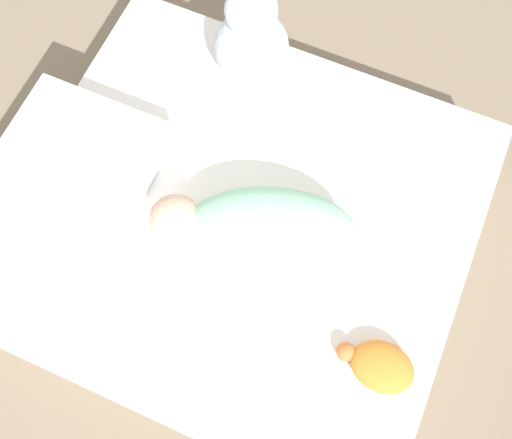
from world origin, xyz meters
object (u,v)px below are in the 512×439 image
at_px(bunny_plush, 251,38).
at_px(swaddled_baby, 258,225).
at_px(pillow, 75,166).
at_px(turtle_plush, 379,366).

bearing_deg(bunny_plush, swaddled_baby, 115.40).
distance_m(pillow, bunny_plush, 0.58).
height_order(swaddled_baby, turtle_plush, swaddled_baby).
xyz_separation_m(swaddled_baby, turtle_plush, (-0.39, 0.19, -0.05)).
relative_size(pillow, turtle_plush, 2.06).
distance_m(swaddled_baby, turtle_plush, 0.44).
height_order(pillow, bunny_plush, bunny_plush).
xyz_separation_m(pillow, turtle_plush, (-0.90, 0.16, -0.02)).
xyz_separation_m(swaddled_baby, bunny_plush, (0.22, -0.46, 0.06)).
bearing_deg(bunny_plush, pillow, 59.12).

